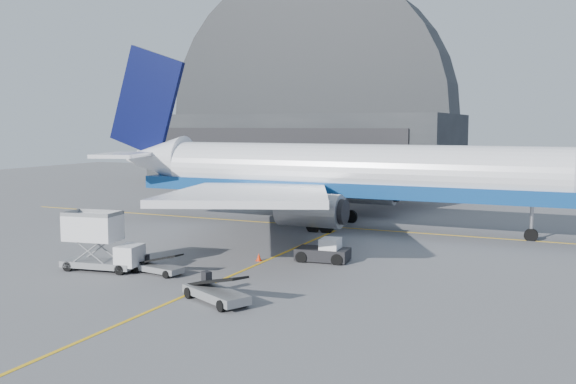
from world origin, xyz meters
The scene contains 9 objects.
ground centered at (0.00, 0.00, 0.00)m, with size 200.00×200.00×0.00m, color #565659.
taxi_lines centered at (0.00, 12.67, 0.01)m, with size 80.00×42.12×0.02m.
hangar centered at (-22.00, 64.95, 9.54)m, with size 50.00×28.30×28.00m.
airliner centered at (-1.06, 20.05, 5.42)m, with size 55.15×53.48×19.36m.
catering_truck centered at (-9.30, -4.89, 1.98)m, with size 5.95×2.93×3.92m.
pushback_tug centered at (4.08, 4.48, 0.68)m, with size 4.11×2.63×1.82m.
belt_loader_a centered at (-4.97, -4.15, 0.49)m, with size 4.25×1.94×1.59m.
belt_loader_b centered at (2.40, -8.65, 0.61)m, with size 5.13×3.68×1.98m.
traffic_cone centered at (-0.47, 2.54, 0.28)m, with size 0.41×0.41×0.59m.
Camera 1 is at (21.24, -40.01, 10.26)m, focal length 40.00 mm.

